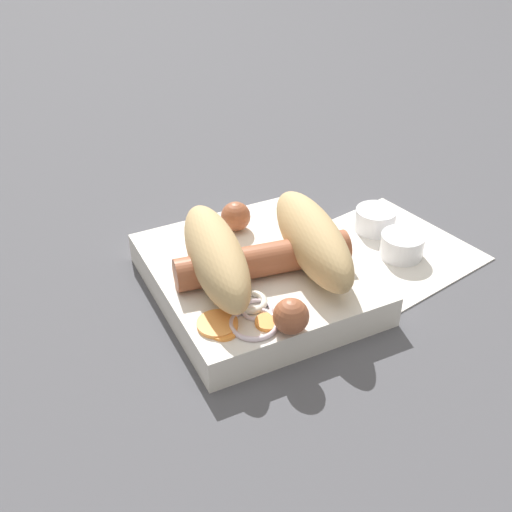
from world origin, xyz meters
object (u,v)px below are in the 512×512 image
at_px(food_tray, 256,278).
at_px(sausage, 260,261).
at_px(bread_roll, 265,247).
at_px(condiment_cup_far, 375,221).
at_px(condiment_cup_near, 402,247).

relative_size(food_tray, sausage, 1.08).
height_order(bread_roll, condiment_cup_far, bread_roll).
xyz_separation_m(food_tray, sausage, (0.02, -0.00, 0.03)).
height_order(bread_roll, condiment_cup_near, bread_roll).
xyz_separation_m(bread_roll, condiment_cup_near, (0.00, 0.16, -0.05)).
distance_m(food_tray, condiment_cup_near, 0.16).
bearing_deg(sausage, bread_roll, 100.28).
bearing_deg(food_tray, bread_roll, 8.37).
xyz_separation_m(food_tray, bread_roll, (0.01, 0.00, 0.04)).
distance_m(sausage, condiment_cup_far, 0.18).
bearing_deg(condiment_cup_far, sausage, -72.00).
xyz_separation_m(condiment_cup_near, condiment_cup_far, (-0.05, 0.00, 0.00)).
bearing_deg(condiment_cup_near, food_tray, -95.19).
height_order(food_tray, bread_roll, bread_roll).
height_order(sausage, condiment_cup_near, sausage).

